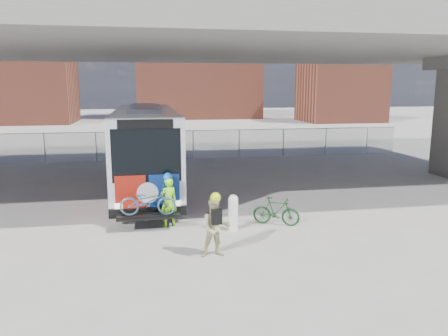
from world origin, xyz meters
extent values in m
plane|color=#9E9991|center=(0.00, 0.00, 0.00)|extent=(160.00, 160.00, 0.00)
cube|color=silver|center=(-2.00, 4.65, 1.95)|extent=(2.55, 12.00, 3.20)
cube|color=black|center=(-2.00, 5.15, 2.59)|extent=(2.61, 11.00, 1.28)
cube|color=black|center=(-2.00, -1.30, 2.33)|extent=(2.24, 0.12, 1.76)
cube|color=black|center=(-2.00, -1.30, 3.36)|extent=(1.78, 0.12, 0.30)
cube|color=black|center=(-2.00, -1.40, 0.45)|extent=(2.55, 0.20, 0.30)
cube|color=#A91A0D|center=(-2.55, -1.37, 1.10)|extent=(1.00, 0.08, 1.20)
cube|color=navy|center=(-1.45, -1.37, 1.10)|extent=(1.00, 0.08, 1.20)
cylinder|color=silver|center=(-2.00, -1.39, 1.10)|extent=(0.70, 0.06, 0.70)
cube|color=gray|center=(-2.00, 4.65, 3.62)|extent=(1.28, 7.20, 0.14)
cube|color=black|center=(-2.00, -1.90, 0.45)|extent=(2.00, 0.70, 0.06)
cylinder|color=black|center=(-3.15, 0.25, 0.50)|extent=(0.30, 1.00, 1.00)
cylinder|color=black|center=(-0.85, 0.25, 0.50)|extent=(0.30, 1.00, 1.00)
cylinder|color=black|center=(-3.15, 8.85, 0.50)|extent=(0.30, 1.00, 1.00)
cylinder|color=black|center=(-0.85, 8.85, 0.50)|extent=(0.30, 1.00, 1.00)
cube|color=#A91A0D|center=(-3.30, 0.85, 1.30)|extent=(0.06, 2.60, 1.70)
cube|color=navy|center=(-3.30, 2.45, 1.30)|extent=(0.06, 1.40, 1.70)
cube|color=#A91A0D|center=(-0.70, 0.85, 1.30)|extent=(0.06, 2.60, 1.70)
cube|color=navy|center=(-0.70, 2.45, 1.30)|extent=(0.06, 1.40, 1.70)
imported|color=#385C7B|center=(-2.00, -1.90, 0.95)|extent=(1.84, 0.80, 0.94)
cube|color=#605E59|center=(0.00, 4.00, 6.75)|extent=(40.00, 16.00, 1.50)
cube|color=#605E59|center=(0.00, 4.00, 7.55)|extent=(40.00, 0.60, 0.80)
cylinder|color=gray|center=(-8.00, 12.00, 0.90)|extent=(0.06, 0.06, 1.80)
cylinder|color=gray|center=(-4.00, 12.00, 0.90)|extent=(0.06, 0.06, 1.80)
cylinder|color=gray|center=(0.00, 12.00, 0.90)|extent=(0.06, 0.06, 1.80)
cylinder|color=gray|center=(4.00, 12.00, 0.90)|extent=(0.06, 0.06, 1.80)
cylinder|color=gray|center=(8.00, 12.00, 0.90)|extent=(0.06, 0.06, 1.80)
cylinder|color=gray|center=(12.00, 12.00, 0.90)|extent=(0.06, 0.06, 1.80)
plane|color=gray|center=(0.00, 12.00, 0.90)|extent=(30.00, 0.00, 30.00)
cube|color=gray|center=(0.00, 12.00, 1.82)|extent=(30.00, 0.05, 0.04)
cube|color=brown|center=(-18.00, 45.00, 5.00)|extent=(14.00, 10.00, 10.00)
cube|color=brown|center=(6.00, 52.00, 6.00)|extent=(18.00, 12.00, 12.00)
cube|color=brown|center=(24.00, 40.00, 4.00)|extent=(10.00, 8.00, 8.00)
cylinder|color=brown|center=(14.00, 55.00, 12.50)|extent=(2.20, 2.20, 25.00)
cylinder|color=silver|center=(0.67, -2.44, 0.51)|extent=(0.31, 0.31, 1.02)
sphere|color=silver|center=(0.67, -2.44, 1.02)|extent=(0.31, 0.31, 0.31)
imported|color=#93FF1A|center=(-1.34, -1.65, 0.82)|extent=(0.70, 0.59, 1.64)
sphere|color=#1B7AE7|center=(-1.34, -1.65, 1.66)|extent=(0.28, 0.28, 0.28)
imported|color=tan|center=(-0.24, -4.50, 0.81)|extent=(0.81, 0.64, 1.62)
sphere|color=#BEE017|center=(-0.24, -4.50, 1.64)|extent=(0.28, 0.28, 0.28)
cube|color=black|center=(-0.24, -4.70, 1.17)|extent=(0.28, 0.17, 0.40)
imported|color=#133B19|center=(2.18, -2.15, 0.47)|extent=(1.59, 1.12, 0.94)
camera|label=1|loc=(-2.03, -15.58, 4.51)|focal=35.00mm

